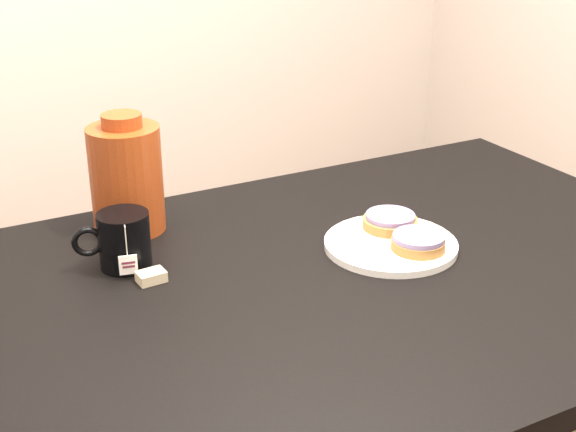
{
  "coord_description": "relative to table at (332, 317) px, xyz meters",
  "views": [
    {
      "loc": [
        -0.62,
        -1.01,
        1.37
      ],
      "look_at": [
        -0.02,
        0.13,
        0.81
      ],
      "focal_mm": 50.0,
      "sensor_mm": 36.0,
      "label": 1
    }
  ],
  "objects": [
    {
      "name": "mug",
      "position": [
        -0.3,
        0.19,
        0.13
      ],
      "size": [
        0.14,
        0.1,
        0.1
      ],
      "rotation": [
        0.0,
        0.0,
        -0.22
      ],
      "color": "black",
      "rests_on": "table"
    },
    {
      "name": "table",
      "position": [
        0.0,
        0.0,
        0.0
      ],
      "size": [
        1.4,
        0.9,
        0.75
      ],
      "color": "black",
      "rests_on": "ground_plane"
    },
    {
      "name": "plate",
      "position": [
        0.14,
        0.04,
        0.09
      ],
      "size": [
        0.24,
        0.24,
        0.02
      ],
      "color": "white",
      "rests_on": "table"
    },
    {
      "name": "bagel_front",
      "position": [
        0.16,
        -0.01,
        0.11
      ],
      "size": [
        0.12,
        0.12,
        0.03
      ],
      "color": "brown",
      "rests_on": "plate"
    },
    {
      "name": "bagel_back",
      "position": [
        0.17,
        0.09,
        0.11
      ],
      "size": [
        0.14,
        0.14,
        0.03
      ],
      "color": "brown",
      "rests_on": "plate"
    },
    {
      "name": "teabag_pouch",
      "position": [
        -0.28,
        0.12,
        0.09
      ],
      "size": [
        0.05,
        0.03,
        0.02
      ],
      "primitive_type": "cube",
      "rotation": [
        0.0,
        0.0,
        0.06
      ],
      "color": "#C6B793",
      "rests_on": "table"
    },
    {
      "name": "bagel_package",
      "position": [
        -0.24,
        0.33,
        0.19
      ],
      "size": [
        0.16,
        0.16,
        0.22
      ],
      "rotation": [
        0.0,
        0.0,
        -0.25
      ],
      "color": "#63210D",
      "rests_on": "table"
    }
  ]
}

